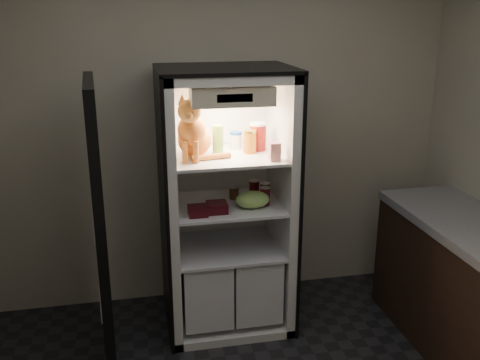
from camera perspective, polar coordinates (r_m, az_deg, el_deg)
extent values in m
plane|color=beige|center=(4.07, -2.69, 5.24)|extent=(3.60, 0.00, 3.60)
cube|color=white|center=(4.06, -2.31, -1.02)|extent=(0.85, 0.06, 1.85)
cube|color=white|center=(3.72, -7.49, -2.96)|extent=(0.06, 0.70, 1.85)
cube|color=white|center=(3.85, 4.31, -2.12)|extent=(0.06, 0.70, 1.85)
cube|color=white|center=(3.56, -1.60, 11.12)|extent=(0.85, 0.70, 0.06)
cube|color=white|center=(4.16, -1.39, -14.19)|extent=(0.85, 0.70, 0.06)
cube|color=black|center=(3.72, -8.14, -3.00)|extent=(0.02, 0.72, 1.87)
cube|color=black|center=(3.86, 4.90, -2.08)|extent=(0.02, 0.72, 1.87)
cube|color=black|center=(3.55, -1.61, 11.79)|extent=(0.90, 0.72, 0.02)
cube|color=white|center=(3.63, -1.45, 2.56)|extent=(0.73, 0.62, 0.02)
cube|color=white|center=(3.74, -1.41, -2.63)|extent=(0.73, 0.62, 0.02)
cube|color=white|center=(3.95, -3.89, -10.72)|extent=(0.34, 0.58, 0.48)
cube|color=white|center=(4.01, 1.16, -10.25)|extent=(0.34, 0.58, 0.48)
cube|color=white|center=(3.86, -1.37, -7.22)|extent=(0.73, 0.62, 0.02)
cube|color=beige|center=(3.34, -0.84, 8.95)|extent=(0.52, 0.18, 0.12)
cube|color=black|center=(3.25, -0.55, 8.73)|extent=(0.22, 0.01, 0.05)
cube|color=black|center=(3.44, -14.63, -5.12)|extent=(0.11, 0.87, 1.85)
cube|color=white|center=(3.55, -14.26, -11.09)|extent=(0.10, 0.64, 0.12)
cube|color=white|center=(3.34, -14.90, -3.54)|extent=(0.10, 0.64, 0.12)
ellipsoid|color=orange|center=(3.59, -4.89, 4.34)|extent=(0.29, 0.33, 0.23)
ellipsoid|color=orange|center=(3.46, -5.19, 5.36)|extent=(0.22, 0.21, 0.20)
sphere|color=#D06128|center=(3.37, -5.43, 7.32)|extent=(0.18, 0.18, 0.15)
sphere|color=#D06128|center=(3.31, -5.58, 6.84)|extent=(0.08, 0.08, 0.06)
cone|color=#D06128|center=(3.37, -6.20, 8.57)|extent=(0.07, 0.07, 0.07)
cone|color=#D06128|center=(3.36, -4.68, 8.57)|extent=(0.07, 0.07, 0.07)
cylinder|color=orange|center=(3.43, -5.90, 3.00)|extent=(0.04, 0.04, 0.15)
cylinder|color=orange|center=(3.42, -4.71, 2.99)|extent=(0.04, 0.04, 0.15)
cylinder|color=orange|center=(3.50, -3.09, 2.49)|extent=(0.27, 0.08, 0.04)
cylinder|color=#238339|center=(3.64, -2.37, 4.22)|extent=(0.07, 0.07, 0.18)
cylinder|color=#238339|center=(3.62, -2.39, 5.73)|extent=(0.08, 0.08, 0.02)
cylinder|color=white|center=(3.78, -0.46, 4.15)|extent=(0.08, 0.08, 0.10)
cylinder|color=#184DAC|center=(3.77, -0.46, 5.04)|extent=(0.09, 0.09, 0.02)
cylinder|color=maroon|center=(3.66, 1.05, 4.00)|extent=(0.09, 0.09, 0.14)
cylinder|color=gold|center=(3.64, 1.05, 5.22)|extent=(0.09, 0.09, 0.02)
cylinder|color=maroon|center=(3.73, 1.93, 4.54)|extent=(0.11, 0.11, 0.18)
cylinder|color=white|center=(3.71, 1.94, 5.99)|extent=(0.11, 0.11, 0.01)
cube|color=silver|center=(3.48, 3.70, 3.04)|extent=(0.07, 0.07, 0.12)
cylinder|color=black|center=(3.81, 1.52, -1.03)|extent=(0.07, 0.07, 0.13)
cylinder|color=#B2B2B2|center=(3.79, 1.53, -0.07)|extent=(0.07, 0.07, 0.00)
cylinder|color=black|center=(3.77, 2.68, -1.28)|extent=(0.07, 0.07, 0.12)
cylinder|color=#B2B2B2|center=(3.75, 2.70, -0.35)|extent=(0.07, 0.07, 0.00)
cylinder|color=black|center=(3.68, 2.69, -1.75)|extent=(0.07, 0.07, 0.12)
cylinder|color=#B2B2B2|center=(3.66, 2.71, -0.81)|extent=(0.07, 0.07, 0.00)
cylinder|color=#562F18|center=(3.81, -0.64, -1.41)|extent=(0.07, 0.07, 0.08)
cylinder|color=#B2B2B2|center=(3.79, -0.64, -0.74)|extent=(0.07, 0.07, 0.01)
ellipsoid|color=#97D563|center=(3.63, 1.35, -2.10)|extent=(0.23, 0.17, 0.12)
cube|color=#4C0C14|center=(3.51, -4.53, -3.30)|extent=(0.12, 0.12, 0.06)
cube|color=#4C0C14|center=(3.56, -2.47, -2.93)|extent=(0.13, 0.13, 0.07)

